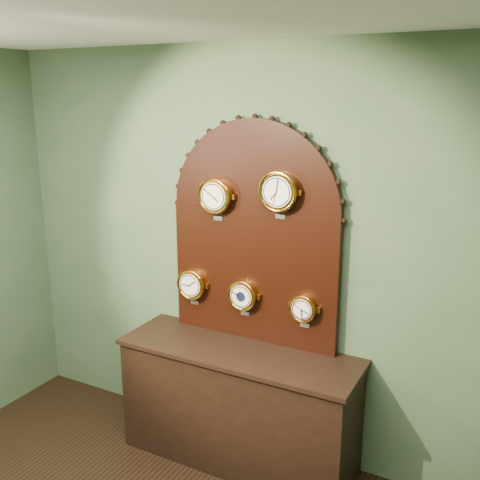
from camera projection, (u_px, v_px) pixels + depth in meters
The scene contains 8 objects.
wall_back at pixel (257, 257), 3.77m from camera, with size 4.00×4.00×0.00m, color #445E40.
shop_counter at pixel (239, 407), 3.79m from camera, with size 1.60×0.50×0.80m, color black.
display_board at pixel (254, 226), 3.66m from camera, with size 1.26×0.06×1.53m.
roman_clock at pixel (215, 196), 3.67m from camera, with size 0.25×0.08×0.30m.
arabic_clock at pixel (279, 191), 3.45m from camera, with size 0.26×0.08×0.31m.
hygrometer at pixel (192, 284), 3.93m from camera, with size 0.22×0.08×0.27m.
barometer at pixel (243, 295), 3.75m from camera, with size 0.21×0.08×0.26m.
tide_clock at pixel (303, 308), 3.56m from camera, with size 0.18×0.08×0.24m.
Camera 1 is at (1.59, -0.74, 2.49)m, focal length 41.53 mm.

